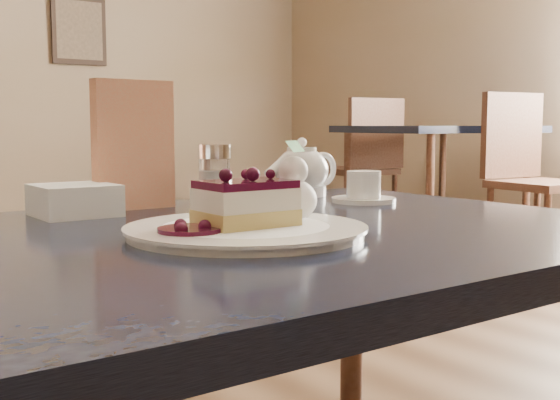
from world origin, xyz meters
TOP-DOWN VIEW (x-y plane):
  - main_table at (0.14, 0.06)m, footprint 1.12×0.75m
  - dessert_plate at (0.14, 0.02)m, footprint 0.29×0.29m
  - cheesecake_slice at (0.14, 0.02)m, footprint 0.11×0.08m
  - whipped_cream at (0.22, 0.03)m, footprint 0.06×0.06m
  - berry_sauce at (0.06, 0.01)m, footprint 0.07×0.07m
  - tea_set at (0.50, 0.33)m, footprint 0.17×0.26m
  - menu_card at (0.15, 0.35)m, footprint 0.13×0.03m
  - sugar_shaker at (0.28, 0.32)m, footprint 0.06×0.06m
  - napkin_stack at (0.04, 0.33)m, footprint 0.11×0.11m
  - bg_table_far_right at (3.20, 2.38)m, footprint 1.19×2.01m

SIDE VIEW (x-z plane):
  - bg_table_far_right at x=3.20m, z-range -0.59..0.75m
  - main_table at x=0.14m, z-range 0.28..0.97m
  - dessert_plate at x=0.14m, z-range 0.70..0.71m
  - berry_sauce at x=0.06m, z-range 0.71..0.72m
  - napkin_stack at x=0.04m, z-range 0.70..0.75m
  - whipped_cream at x=0.22m, z-range 0.71..0.76m
  - cheesecake_slice at x=0.14m, z-range 0.71..0.77m
  - tea_set at x=0.50m, z-range 0.69..0.79m
  - sugar_shaker at x=0.28m, z-range 0.70..0.80m
  - menu_card at x=0.15m, z-range 0.70..0.90m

